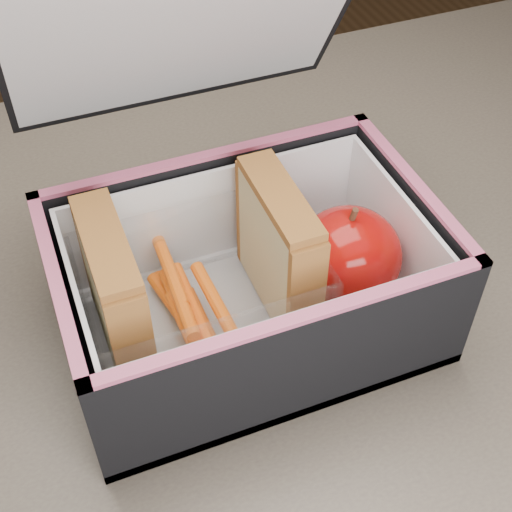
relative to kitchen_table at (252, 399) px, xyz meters
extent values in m
cube|color=#64584A|center=(0.00, 0.00, 0.08)|extent=(1.20, 0.80, 0.03)
cube|color=#382D26|center=(0.55, 0.35, -0.30)|extent=(0.05, 0.05, 0.72)
cube|color=black|center=(0.00, 0.14, 0.27)|extent=(0.27, 0.09, 0.15)
cube|color=tan|center=(-0.10, 0.02, 0.16)|extent=(0.01, 0.10, 0.10)
cube|color=#C46473|center=(-0.09, 0.02, 0.15)|extent=(0.01, 0.09, 0.09)
cube|color=tan|center=(-0.09, 0.02, 0.16)|extent=(0.01, 0.10, 0.10)
cube|color=brown|center=(-0.09, 0.02, 0.21)|extent=(0.03, 0.10, 0.01)
cube|color=tan|center=(0.02, 0.02, 0.16)|extent=(0.01, 0.09, 0.10)
cube|color=#C46473|center=(0.03, 0.02, 0.15)|extent=(0.01, 0.09, 0.09)
cube|color=tan|center=(0.04, 0.02, 0.16)|extent=(0.01, 0.09, 0.10)
cube|color=brown|center=(0.03, 0.02, 0.21)|extent=(0.03, 0.10, 0.01)
cylinder|color=#F43D00|center=(-0.04, 0.00, 0.11)|extent=(0.01, 0.08, 0.01)
cylinder|color=#F43D00|center=(-0.04, 0.02, 0.12)|extent=(0.01, 0.08, 0.01)
cylinder|color=#F43D00|center=(-0.05, 0.05, 0.13)|extent=(0.01, 0.08, 0.01)
cylinder|color=#F43D00|center=(-0.05, 0.03, 0.11)|extent=(0.03, 0.08, 0.01)
cylinder|color=#F43D00|center=(-0.05, 0.02, 0.12)|extent=(0.01, 0.08, 0.01)
cylinder|color=#F43D00|center=(-0.03, 0.00, 0.13)|extent=(0.01, 0.08, 0.01)
cylinder|color=#F43D00|center=(-0.05, 0.03, 0.11)|extent=(0.02, 0.08, 0.01)
cylinder|color=#F43D00|center=(-0.05, -0.01, 0.12)|extent=(0.01, 0.08, 0.01)
cylinder|color=#F43D00|center=(-0.05, 0.02, 0.13)|extent=(0.01, 0.08, 0.01)
cylinder|color=#F43D00|center=(-0.04, 0.00, 0.11)|extent=(0.01, 0.08, 0.01)
cube|color=white|center=(0.08, 0.01, 0.11)|extent=(0.08, 0.09, 0.01)
ellipsoid|color=#980D05|center=(0.08, 0.00, 0.15)|extent=(0.10, 0.10, 0.07)
cylinder|color=#462819|center=(0.08, 0.00, 0.19)|extent=(0.01, 0.01, 0.01)
camera|label=1|loc=(-0.12, -0.32, 0.53)|focal=50.00mm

